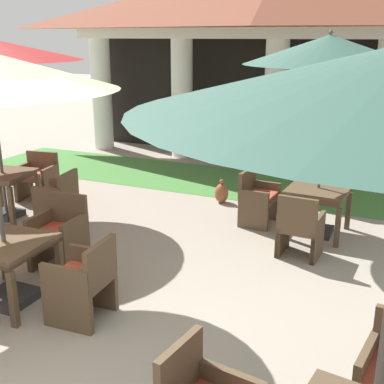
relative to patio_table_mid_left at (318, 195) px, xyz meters
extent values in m
cylinder|color=white|center=(-6.32, 3.82, 0.79)|extent=(0.51, 0.51, 2.80)
cylinder|color=white|center=(-4.02, 3.82, 0.79)|extent=(0.51, 0.51, 2.80)
cylinder|color=white|center=(-1.72, 3.82, 0.79)|extent=(0.51, 0.51, 2.80)
cylinder|color=white|center=(0.58, 3.82, 0.79)|extent=(0.51, 0.51, 2.80)
cube|color=white|center=(-1.72, 3.82, 2.30)|extent=(10.00, 0.70, 0.24)
cube|color=black|center=(-1.72, 4.72, 0.79)|extent=(9.80, 0.16, 2.80)
cube|color=#47843D|center=(-1.72, 2.07, -0.61)|extent=(12.20, 2.16, 0.01)
cylinder|color=#4C4742|center=(1.18, -4.80, 0.72)|extent=(0.06, 0.06, 2.67)
cube|color=brown|center=(-0.09, -4.61, 0.05)|extent=(0.14, 0.53, 0.46)
cube|color=brown|center=(1.06, -3.75, -0.29)|extent=(0.14, 0.57, 0.65)
cube|color=brown|center=(1.11, -3.50, -0.42)|extent=(0.06, 0.06, 0.39)
cube|color=brown|center=(0.00, 0.00, 0.08)|extent=(0.90, 0.90, 0.05)
cube|color=brown|center=(0.00, 0.00, 0.01)|extent=(0.83, 0.83, 0.09)
cube|color=brown|center=(-0.41, -0.37, -0.32)|extent=(0.07, 0.07, 0.58)
cube|color=brown|center=(0.37, -0.41, -0.32)|extent=(0.07, 0.07, 0.58)
cube|color=brown|center=(-0.37, 0.41, -0.32)|extent=(0.07, 0.07, 0.58)
cube|color=brown|center=(0.41, 0.37, -0.32)|extent=(0.07, 0.07, 0.58)
cube|color=#2D2D2D|center=(0.00, 0.00, -0.57)|extent=(0.49, 0.49, 0.08)
cylinder|color=#4C4742|center=(0.00, 0.00, 0.71)|extent=(0.04, 0.04, 2.65)
cone|color=#33594C|center=(0.00, 0.00, 2.07)|extent=(2.37, 2.37, 0.39)
sphere|color=#4C4742|center=(0.00, 0.00, 2.30)|extent=(0.06, 0.06, 0.06)
cube|color=brown|center=(-0.05, -0.90, -0.21)|extent=(0.55, 0.51, 0.07)
cube|color=#C64C38|center=(-0.05, -0.90, -0.15)|extent=(0.51, 0.47, 0.05)
cube|color=brown|center=(-0.06, -1.13, 0.05)|extent=(0.53, 0.09, 0.46)
cube|color=brown|center=(-0.29, -0.89, -0.31)|extent=(0.09, 0.49, 0.61)
cube|color=brown|center=(0.19, -0.92, -0.31)|extent=(0.09, 0.49, 0.61)
cube|color=brown|center=(-0.27, -0.68, -0.43)|extent=(0.06, 0.06, 0.36)
cube|color=brown|center=(0.20, -0.70, -0.43)|extent=(0.06, 0.06, 0.36)
cube|color=brown|center=(-0.30, -1.11, -0.43)|extent=(0.06, 0.06, 0.36)
cube|color=brown|center=(0.17, -1.13, -0.43)|extent=(0.06, 0.06, 0.36)
cube|color=brown|center=(-0.90, 0.05, -0.20)|extent=(0.52, 0.64, 0.07)
cube|color=#C64C38|center=(-0.90, 0.05, -0.14)|extent=(0.48, 0.59, 0.05)
cube|color=brown|center=(-1.13, 0.06, 0.04)|extent=(0.09, 0.61, 0.41)
cube|color=brown|center=(-0.89, 0.34, -0.30)|extent=(0.49, 0.09, 0.62)
cube|color=brown|center=(-0.92, -0.24, -0.30)|extent=(0.49, 0.09, 0.62)
cube|color=brown|center=(-0.68, 0.32, -0.42)|extent=(0.06, 0.06, 0.38)
cube|color=brown|center=(-0.71, -0.24, -0.42)|extent=(0.06, 0.06, 0.38)
cube|color=brown|center=(-1.10, 0.34, -0.42)|extent=(0.06, 0.06, 0.38)
cube|color=brown|center=(-1.13, -0.22, -0.42)|extent=(0.06, 0.06, 0.38)
cube|color=brown|center=(-4.80, -1.36, 0.12)|extent=(0.96, 0.96, 0.05)
cube|color=brown|center=(-4.80, -1.36, 0.07)|extent=(0.88, 0.88, 0.06)
cube|color=brown|center=(-4.36, -1.68, -0.29)|extent=(0.08, 0.08, 0.65)
cube|color=brown|center=(-4.48, -0.92, -0.29)|extent=(0.08, 0.08, 0.65)
cube|color=#2D2D2D|center=(-4.80, -1.36, -0.56)|extent=(0.43, 0.43, 0.10)
cube|color=brown|center=(-4.94, -0.43, -0.18)|extent=(0.69, 0.61, 0.07)
cube|color=#C64C38|center=(-4.94, -0.43, -0.12)|extent=(0.63, 0.56, 0.05)
cube|color=brown|center=(-4.98, -0.19, 0.04)|extent=(0.62, 0.15, 0.38)
cube|color=brown|center=(-4.66, -0.38, -0.29)|extent=(0.14, 0.53, 0.64)
cube|color=brown|center=(-5.23, -0.47, -0.29)|extent=(0.14, 0.53, 0.64)
cube|color=brown|center=(-4.63, -0.62, -0.41)|extent=(0.06, 0.06, 0.40)
cube|color=brown|center=(-5.18, -0.70, -0.41)|extent=(0.06, 0.06, 0.40)
cube|color=brown|center=(-4.70, -0.15, -0.41)|extent=(0.06, 0.06, 0.40)
cube|color=brown|center=(-5.25, -0.24, -0.41)|extent=(0.06, 0.06, 0.40)
cube|color=brown|center=(-3.87, -1.22, -0.22)|extent=(0.58, 0.62, 0.07)
cube|color=#C64C38|center=(-3.87, -1.22, -0.16)|extent=(0.53, 0.57, 0.05)
cube|color=brown|center=(-3.64, -1.18, 0.02)|extent=(0.14, 0.55, 0.42)
cube|color=brown|center=(-3.83, -1.47, -0.28)|extent=(0.51, 0.13, 0.66)
cube|color=brown|center=(-3.91, -0.97, -0.28)|extent=(0.51, 0.13, 0.66)
cube|color=brown|center=(-4.05, -1.50, -0.43)|extent=(0.06, 0.06, 0.36)
cube|color=brown|center=(-4.13, -1.01, -0.43)|extent=(0.06, 0.06, 0.36)
cube|color=brown|center=(-3.61, -1.43, -0.43)|extent=(0.06, 0.06, 0.36)
cube|color=brown|center=(-3.68, -0.94, -0.43)|extent=(0.06, 0.06, 0.36)
cube|color=brown|center=(-2.75, -3.46, 0.09)|extent=(0.93, 0.93, 0.05)
cube|color=brown|center=(-2.75, -3.46, 0.04)|extent=(0.85, 0.85, 0.06)
cube|color=brown|center=(-2.33, -3.85, -0.30)|extent=(0.07, 0.07, 0.62)
cube|color=brown|center=(-3.18, -3.08, -0.30)|extent=(0.07, 0.07, 0.62)
cube|color=brown|center=(-2.37, -3.04, -0.30)|extent=(0.07, 0.07, 0.62)
cube|color=#2D2D2D|center=(-2.75, -3.46, -0.56)|extent=(0.52, 0.52, 0.10)
cube|color=brown|center=(-2.81, -2.52, -0.18)|extent=(0.59, 0.59, 0.07)
cube|color=#C64C38|center=(-2.81, -2.52, -0.12)|extent=(0.55, 0.55, 0.05)
cube|color=brown|center=(-2.82, -2.26, 0.08)|extent=(0.57, 0.09, 0.45)
cube|color=brown|center=(-2.54, -2.51, -0.27)|extent=(0.09, 0.57, 0.69)
cube|color=brown|center=(-3.07, -2.53, -0.27)|extent=(0.09, 0.57, 0.69)
cube|color=brown|center=(-2.54, -2.76, -0.41)|extent=(0.06, 0.06, 0.40)
cube|color=brown|center=(-3.05, -2.79, -0.41)|extent=(0.06, 0.06, 0.40)
cube|color=brown|center=(-2.56, -2.25, -0.41)|extent=(0.06, 0.06, 0.40)
cube|color=brown|center=(-3.07, -2.28, -0.41)|extent=(0.06, 0.06, 0.40)
cube|color=brown|center=(-1.81, -3.41, -0.18)|extent=(0.59, 0.58, 0.07)
cube|color=#C64C38|center=(-1.81, -3.41, -0.12)|extent=(0.54, 0.54, 0.05)
cube|color=brown|center=(-1.55, -3.40, 0.07)|extent=(0.09, 0.56, 0.43)
cube|color=brown|center=(-1.80, -3.67, -0.26)|extent=(0.57, 0.09, 0.70)
cube|color=brown|center=(-1.82, -3.16, -0.26)|extent=(0.57, 0.09, 0.70)
cube|color=brown|center=(-2.05, -3.68, -0.41)|extent=(0.06, 0.06, 0.40)
cube|color=brown|center=(-2.08, -3.18, -0.41)|extent=(0.06, 0.06, 0.40)
cube|color=brown|center=(-1.54, -3.65, -0.41)|extent=(0.06, 0.06, 0.40)
cube|color=brown|center=(-1.57, -3.15, -0.41)|extent=(0.06, 0.06, 0.40)
ellipsoid|color=brown|center=(-1.82, 0.78, -0.44)|extent=(0.24, 0.24, 0.35)
sphere|color=brown|center=(-1.82, 0.78, -0.22)|extent=(0.08, 0.08, 0.08)
camera|label=1|loc=(1.18, -7.25, 2.27)|focal=46.99mm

